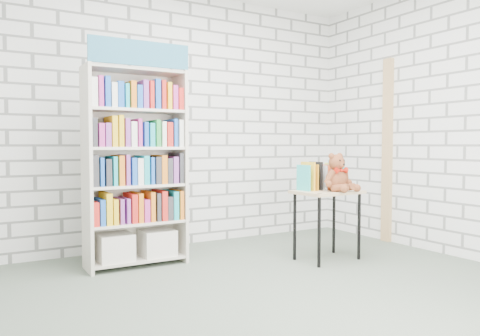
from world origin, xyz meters
TOP-DOWN VIEW (x-y plane):
  - ground at (0.00, 0.00)m, footprint 4.50×4.50m
  - room_shell at (0.00, 0.00)m, footprint 4.52×4.02m
  - bookshelf at (-0.62, 1.36)m, footprint 0.90×0.35m
  - display_table at (1.05, 0.63)m, footprint 0.65×0.47m
  - table_books at (1.04, 0.73)m, footprint 0.45×0.22m
  - teddy_bear at (1.10, 0.53)m, footprint 0.34×0.32m
  - door_trim at (2.23, 0.95)m, footprint 0.05×0.12m

SIDE VIEW (x-z plane):
  - ground at x=0.00m, z-range 0.00..0.00m
  - display_table at x=1.05m, z-range 0.24..0.92m
  - table_books at x=1.04m, z-range 0.68..0.94m
  - teddy_bear at x=1.10m, z-range 0.64..1.00m
  - bookshelf at x=-0.62m, z-range -0.09..1.94m
  - door_trim at x=2.23m, z-range 0.00..2.10m
  - room_shell at x=0.00m, z-range 0.38..3.19m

